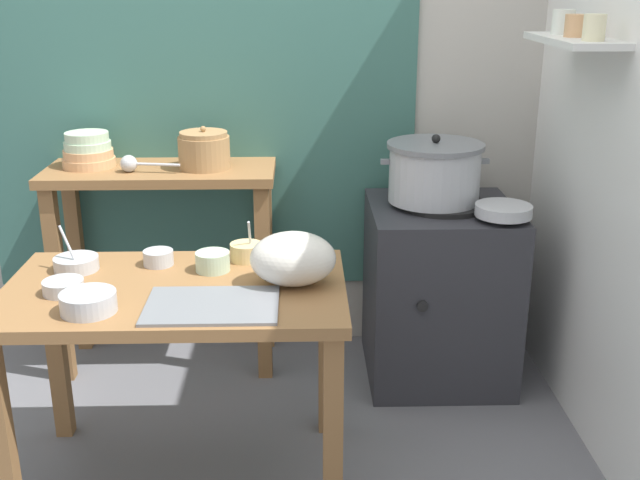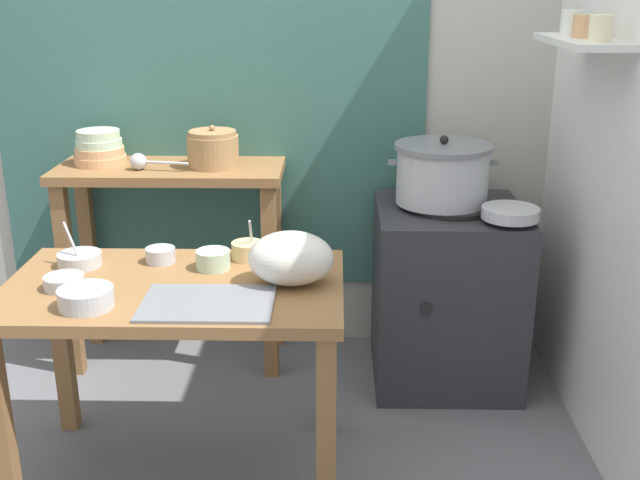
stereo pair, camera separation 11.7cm
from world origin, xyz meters
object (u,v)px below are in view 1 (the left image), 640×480
plastic_bag (293,259)px  prep_bowl_3 (76,263)px  prep_bowl_0 (158,257)px  steamer_pot (434,172)px  prep_table (177,317)px  back_shelf_table (163,218)px  clay_pot (204,150)px  stove_block (439,291)px  wide_pan (504,210)px  prep_bowl_1 (246,251)px  prep_bowl_5 (213,261)px  bowl_stack_enamel (88,151)px  ladle (131,164)px  prep_bowl_4 (63,286)px  serving_tray (212,305)px  prep_bowl_2 (88,301)px

plastic_bag → prep_bowl_3: (-0.73, 0.15, -0.06)m
prep_bowl_3 → prep_bowl_0: bearing=8.9°
steamer_pot → prep_table: bearing=-141.8°
back_shelf_table → clay_pot: 0.35m
stove_block → wide_pan: wide_pan is taller
prep_bowl_1 → prep_bowl_5: prep_bowl_1 is taller
prep_table → prep_bowl_0: (-0.08, 0.19, 0.14)m
bowl_stack_enamel → plastic_bag: bowl_stack_enamel is taller
prep_table → prep_bowl_1: prep_bowl_1 is taller
wide_pan → prep_bowl_5: 1.16m
prep_bowl_5 → ladle: bearing=120.8°
ladle → wide_pan: bearing=-10.0°
prep_bowl_5 → prep_bowl_4: bearing=-157.7°
prep_bowl_0 → prep_bowl_3: bearing=-171.1°
prep_table → prep_bowl_5: 0.23m
back_shelf_table → prep_bowl_1: bearing=-57.7°
clay_pot → ladle: size_ratio=0.86×
prep_bowl_3 → prep_bowl_5: size_ratio=1.35×
stove_block → clay_pot: size_ratio=3.63×
prep_bowl_0 → prep_bowl_3: size_ratio=0.66×
bowl_stack_enamel → prep_table: bearing=-61.8°
stove_block → prep_bowl_3: size_ratio=4.98×
prep_bowl_4 → prep_bowl_0: bearing=43.7°
steamer_pot → prep_bowl_5: steamer_pot is taller
prep_table → back_shelf_table: back_shelf_table is taller
back_shelf_table → stove_block: (1.18, -0.13, -0.30)m
steamer_pot → ladle: steamer_pot is taller
stove_block → prep_bowl_3: 1.51m
prep_bowl_5 → clay_pot: bearing=98.0°
wide_pan → prep_bowl_3: prep_bowl_3 is taller
back_shelf_table → prep_bowl_3: size_ratio=6.13×
bowl_stack_enamel → plastic_bag: size_ratio=0.79×
back_shelf_table → plastic_bag: (0.56, -0.86, 0.13)m
back_shelf_table → bowl_stack_enamel: size_ratio=4.37×
prep_table → prep_bowl_1: size_ratio=7.22×
prep_table → serving_tray: 0.25m
prep_bowl_0 → prep_bowl_3: (-0.27, -0.04, -0.00)m
prep_bowl_3 → prep_bowl_1: bearing=8.0°
bowl_stack_enamel → wide_pan: 1.73m
prep_bowl_1 → prep_bowl_3: (-0.57, -0.08, -0.01)m
stove_block → bowl_stack_enamel: bowl_stack_enamel is taller
prep_bowl_0 → prep_bowl_2: size_ratio=0.62×
steamer_pot → prep_bowl_4: size_ratio=3.48×
steamer_pot → prep_bowl_3: bearing=-155.4°
clay_pot → prep_bowl_0: 0.71m
prep_table → back_shelf_table: 0.88m
back_shelf_table → prep_bowl_4: size_ratio=7.54×
serving_tray → wide_pan: bearing=33.8°
ladle → plastic_bag: 1.05m
prep_bowl_3 → back_shelf_table: bearing=76.5°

